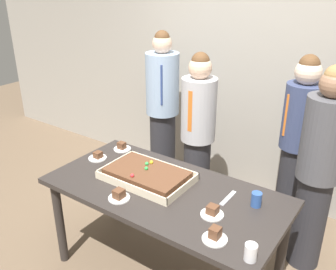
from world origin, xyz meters
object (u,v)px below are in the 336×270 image
party_table (165,201)px  plated_slice_center_front (215,236)px  drink_cup_nearest (251,252)px  drink_cup_middle (256,199)px  person_green_shirt_behind (297,143)px  person_left_edge_reaching (318,170)px  cake_server_utensil (228,198)px  plated_slice_far_right (212,212)px  plated_slice_near_right (122,147)px  person_striped_tie_right (198,137)px  sheet_cake (147,175)px  person_serving_front (163,111)px  plated_slice_near_left (98,157)px  plated_slice_far_left (119,196)px

party_table → plated_slice_center_front: plated_slice_center_front is taller
plated_slice_center_front → drink_cup_nearest: size_ratio=1.50×
plated_slice_center_front → drink_cup_nearest: drink_cup_nearest is taller
drink_cup_middle → person_green_shirt_behind: (-0.04, 0.99, 0.02)m
party_table → drink_cup_nearest: size_ratio=17.39×
drink_cup_nearest → person_left_edge_reaching: (0.06, 1.10, 0.02)m
cake_server_utensil → person_left_edge_reaching: (0.42, 0.63, 0.07)m
plated_slice_far_right → plated_slice_center_front: bearing=-57.6°
party_table → plated_slice_center_front: size_ratio=11.60×
plated_slice_near_right → person_striped_tie_right: bearing=46.6°
sheet_cake → plated_slice_near_right: 0.57m
drink_cup_middle → person_serving_front: size_ratio=0.06×
plated_slice_near_right → person_serving_front: (-0.13, 0.78, 0.07)m
plated_slice_center_front → person_left_edge_reaching: bearing=74.4°
sheet_cake → plated_slice_near_left: size_ratio=4.38×
party_table → plated_slice_far_right: 0.45m
cake_server_utensil → drink_cup_middle: bearing=8.4°
sheet_cake → drink_cup_nearest: bearing=-19.7°
plated_slice_near_right → cake_server_utensil: plated_slice_near_right is taller
plated_slice_near_right → person_striped_tie_right: 0.69m
plated_slice_center_front → plated_slice_far_left: bearing=-179.6°
plated_slice_far_left → person_striped_tie_right: (-0.03, 1.09, 0.03)m
plated_slice_far_right → person_serving_front: bearing=136.6°
party_table → drink_cup_nearest: drink_cup_nearest is taller
plated_slice_near_right → person_serving_front: person_serving_front is taller
drink_cup_middle → cake_server_utensil: drink_cup_middle is taller
plated_slice_center_front → cake_server_utensil: size_ratio=0.75×
sheet_cake → person_green_shirt_behind: 1.36m
sheet_cake → person_green_shirt_behind: (0.76, 1.13, 0.03)m
sheet_cake → person_green_shirt_behind: person_green_shirt_behind is taller
sheet_cake → drink_cup_middle: size_ratio=6.57×
drink_cup_nearest → drink_cup_middle: bearing=109.4°
cake_server_utensil → person_green_shirt_behind: (0.15, 1.01, 0.07)m
person_green_shirt_behind → person_striped_tie_right: bearing=-31.7°
sheet_cake → person_left_edge_reaching: bearing=35.8°
plated_slice_far_left → person_green_shirt_behind: (0.76, 1.45, 0.05)m
party_table → drink_cup_middle: drink_cup_middle is taller
plated_slice_near_right → person_green_shirt_behind: size_ratio=0.09×
drink_cup_middle → sheet_cake: bearing=-169.9°
plated_slice_far_left → plated_slice_far_right: bearing=18.4°
party_table → plated_slice_far_left: bearing=-122.9°
person_serving_front → plated_slice_center_front: bearing=14.5°
plated_slice_near_left → plated_slice_far_right: size_ratio=1.00×
sheet_cake → plated_slice_far_right: (0.62, -0.11, -0.01)m
plated_slice_near_left → drink_cup_nearest: drink_cup_nearest is taller
plated_slice_near_left → plated_slice_near_right: plated_slice_near_right is taller
drink_cup_nearest → plated_slice_far_left: bearing=178.0°
party_table → plated_slice_near_left: size_ratio=11.60×
drink_cup_nearest → person_left_edge_reaching: person_left_edge_reaching is taller
plated_slice_center_front → sheet_cake: bearing=157.3°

